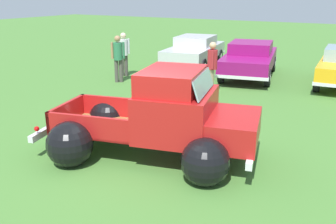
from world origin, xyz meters
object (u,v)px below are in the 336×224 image
at_px(spectator_0, 124,51).
at_px(spectator_1, 118,56).
at_px(spectator_2, 212,64).
at_px(lane_cone_0, 188,112).
at_px(show_car_0, 195,50).
at_px(show_car_1, 250,58).
at_px(vintage_pickup_truck, 165,123).

height_order(spectator_0, spectator_1, spectator_1).
distance_m(spectator_2, lane_cone_0, 3.31).
xyz_separation_m(show_car_0, spectator_2, (2.75, -4.25, 0.25)).
bearing_deg(lane_cone_0, spectator_2, 102.58).
relative_size(spectator_0, lane_cone_0, 2.87).
bearing_deg(lane_cone_0, show_car_1, 94.12).
xyz_separation_m(show_car_1, spectator_2, (-0.23, -3.36, 0.25)).
height_order(spectator_1, lane_cone_0, spectator_1).
distance_m(show_car_0, spectator_0, 3.78).
relative_size(show_car_0, show_car_1, 0.96).
height_order(show_car_0, lane_cone_0, show_car_0).
height_order(spectator_0, spectator_2, spectator_0).
height_order(spectator_2, lane_cone_0, spectator_2).
bearing_deg(show_car_0, show_car_1, 64.85).
bearing_deg(lane_cone_0, show_car_0, 115.01).
xyz_separation_m(spectator_1, spectator_2, (3.89, 0.17, -0.01)).
xyz_separation_m(vintage_pickup_truck, lane_cone_0, (-0.55, 2.19, -0.45)).
relative_size(vintage_pickup_truck, spectator_1, 2.71).
bearing_deg(show_car_1, show_car_0, -117.91).
bearing_deg(spectator_1, spectator_2, 52.20).
height_order(show_car_0, show_car_1, same).
relative_size(show_car_1, spectator_1, 2.75).
xyz_separation_m(vintage_pickup_truck, show_car_1, (-1.02, 8.71, 0.03)).
bearing_deg(spectator_2, show_car_1, 62.00).
relative_size(vintage_pickup_truck, spectator_2, 2.74).
bearing_deg(spectator_0, show_car_1, -114.17).
relative_size(spectator_1, lane_cone_0, 2.88).
height_order(vintage_pickup_truck, spectator_1, vintage_pickup_truck).
relative_size(vintage_pickup_truck, show_car_0, 1.02).
distance_m(vintage_pickup_truck, lane_cone_0, 2.30).
distance_m(spectator_1, lane_cone_0, 5.53).
height_order(vintage_pickup_truck, spectator_2, vintage_pickup_truck).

